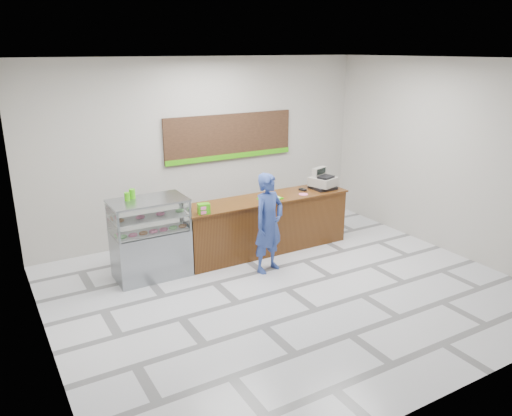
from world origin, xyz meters
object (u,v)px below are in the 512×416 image
sales_counter (266,224)px  display_case (150,238)px  serving_tray (270,198)px  customer (269,223)px  cash_register (323,181)px

sales_counter → display_case: (-2.22, -0.00, 0.16)m
sales_counter → serving_tray: serving_tray is taller
sales_counter → customer: customer is taller
sales_counter → display_case: 2.23m
display_case → serving_tray: (2.24, -0.11, 0.37)m
sales_counter → serving_tray: 0.54m
cash_register → customer: size_ratio=0.32×
display_case → serving_tray: bearing=-2.8°
display_case → customer: size_ratio=0.78×
sales_counter → cash_register: cash_register is taller
sales_counter → cash_register: 1.43m
serving_tray → customer: size_ratio=0.25×
display_case → customer: 1.97m
customer → serving_tray: bearing=40.6°
display_case → sales_counter: bearing=0.0°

